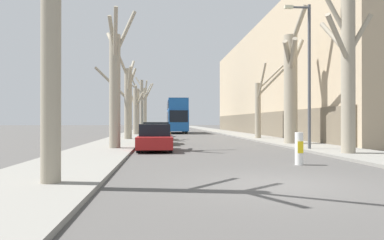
{
  "coord_description": "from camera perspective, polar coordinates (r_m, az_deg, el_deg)",
  "views": [
    {
      "loc": [
        -2.9,
        -8.92,
        1.53
      ],
      "look_at": [
        0.8,
        35.3,
        1.7
      ],
      "focal_mm": 35.0,
      "sensor_mm": 36.0,
      "label": 1
    }
  ],
  "objects": [
    {
      "name": "street_tree_left_4",
      "position": [
        52.49,
        -7.72,
        2.39
      ],
      "size": [
        3.16,
        2.3,
        7.31
      ],
      "color": "gray",
      "rests_on": "ground"
    },
    {
      "name": "street_tree_left_2",
      "position": [
        30.87,
        -9.83,
        3.3
      ],
      "size": [
        3.32,
        4.33,
        6.93
      ],
      "color": "gray",
      "rests_on": "ground"
    },
    {
      "name": "street_tree_left_1",
      "position": [
        20.49,
        -11.63,
        5.57
      ],
      "size": [
        1.86,
        3.5,
        7.71
      ],
      "color": "gray",
      "rests_on": "ground"
    },
    {
      "name": "street_tree_right_0",
      "position": [
        18.28,
        22.55,
        7.65
      ],
      "size": [
        2.74,
        3.51,
        7.95
      ],
      "color": "gray",
      "rests_on": "ground"
    },
    {
      "name": "parked_car_2",
      "position": [
        31.79,
        -5.34,
        -1.74
      ],
      "size": [
        1.76,
        4.33,
        1.46
      ],
      "color": "silver",
      "rests_on": "ground"
    },
    {
      "name": "street_tree_right_1",
      "position": [
        25.2,
        14.86,
        5.34
      ],
      "size": [
        2.33,
        3.26,
        8.84
      ],
      "color": "gray",
      "rests_on": "ground"
    },
    {
      "name": "building_facade_right",
      "position": [
        45.43,
        15.28,
        5.54
      ],
      "size": [
        10.08,
        47.32,
        12.19
      ],
      "color": "tan",
      "rests_on": "ground"
    },
    {
      "name": "sidewalk_left",
      "position": [
        59.01,
        -7.76,
        -1.65
      ],
      "size": [
        3.32,
        120.0,
        0.12
      ],
      "primitive_type": "cube",
      "color": "gray",
      "rests_on": "ground"
    },
    {
      "name": "street_tree_left_3",
      "position": [
        41.56,
        -8.49,
        1.57
      ],
      "size": [
        2.08,
        4.14,
        5.52
      ],
      "color": "gray",
      "rests_on": "ground"
    },
    {
      "name": "street_tree_left_5",
      "position": [
        63.73,
        -7.22,
        2.12
      ],
      "size": [
        3.21,
        3.98,
        9.16
      ],
      "color": "gray",
      "rests_on": "ground"
    },
    {
      "name": "street_tree_right_2",
      "position": [
        32.52,
        10.28,
        2.23
      ],
      "size": [
        2.51,
        2.6,
        6.38
      ],
      "color": "gray",
      "rests_on": "ground"
    },
    {
      "name": "sidewalk_right",
      "position": [
        59.6,
        3.77,
        -1.64
      ],
      "size": [
        3.32,
        120.0,
        0.12
      ],
      "primitive_type": "cube",
      "color": "gray",
      "rests_on": "ground"
    },
    {
      "name": "lamp_post",
      "position": [
        20.5,
        17.17,
        7.45
      ],
      "size": [
        1.4,
        0.2,
        7.61
      ],
      "color": "#4C4F54",
      "rests_on": "ground"
    },
    {
      "name": "traffic_bollard",
      "position": [
        13.73,
        16.0,
        -4.21
      ],
      "size": [
        0.28,
        0.3,
        1.15
      ],
      "color": "white",
      "rests_on": "ground"
    },
    {
      "name": "parked_car_1",
      "position": [
        25.28,
        -5.48,
        -2.11
      ],
      "size": [
        1.87,
        4.28,
        1.48
      ],
      "color": "olive",
      "rests_on": "ground"
    },
    {
      "name": "parked_car_0",
      "position": [
        19.59,
        -5.68,
        -2.78
      ],
      "size": [
        1.78,
        3.98,
        1.39
      ],
      "color": "maroon",
      "rests_on": "ground"
    },
    {
      "name": "double_decker_bus",
      "position": [
        49.45,
        -2.32,
        0.88
      ],
      "size": [
        2.46,
        10.37,
        4.37
      ],
      "color": "#19519E",
      "rests_on": "ground"
    },
    {
      "name": "ground_plane",
      "position": [
        9.5,
        13.25,
        -9.49
      ],
      "size": [
        300.0,
        300.0,
        0.0
      ],
      "primitive_type": "plane",
      "color": "#4C4947"
    },
    {
      "name": "parked_car_3",
      "position": [
        37.66,
        -5.25,
        -1.56
      ],
      "size": [
        1.89,
        3.95,
        1.38
      ],
      "color": "navy",
      "rests_on": "ground"
    },
    {
      "name": "street_tree_left_0",
      "position": [
        9.46,
        -20.53,
        13.31
      ],
      "size": [
        1.71,
        3.57,
        8.1
      ],
      "color": "gray",
      "rests_on": "ground"
    }
  ]
}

